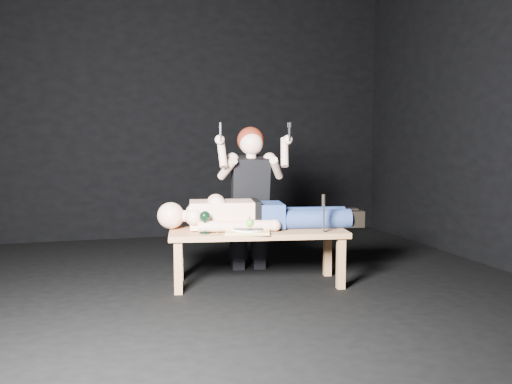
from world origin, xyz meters
TOP-DOWN VIEW (x-y plane):
  - ground at (0.00, 0.00)m, footprint 5.00×5.00m
  - back_wall at (0.00, 2.50)m, footprint 5.00×0.00m
  - table at (0.23, 0.07)m, footprint 1.47×0.73m
  - lying_man at (0.29, 0.15)m, footprint 1.53×0.66m
  - kneeling_woman at (0.30, 0.58)m, footprint 0.79×0.86m
  - serving_tray at (0.12, -0.06)m, footprint 0.39×0.33m
  - plate at (0.12, -0.06)m, footprint 0.28×0.28m
  - apple at (0.13, -0.06)m, footprint 0.07×0.07m
  - goblet at (-0.21, -0.01)m, footprint 0.10×0.10m
  - fork_flat at (-0.12, -0.03)m, footprint 0.02×0.15m
  - knife_flat at (0.30, -0.08)m, footprint 0.03×0.15m
  - spoon_flat at (0.23, -0.03)m, footprint 0.06×0.14m
  - carving_knife at (0.69, -0.20)m, footprint 0.04×0.05m

SIDE VIEW (x-z plane):
  - ground at x=0.00m, z-range 0.00..0.00m
  - table at x=0.23m, z-range 0.00..0.45m
  - fork_flat at x=-0.12m, z-range 0.45..0.46m
  - knife_flat at x=0.30m, z-range 0.45..0.46m
  - spoon_flat at x=0.23m, z-range 0.45..0.46m
  - serving_tray at x=0.12m, z-range 0.45..0.47m
  - plate at x=0.12m, z-range 0.47..0.49m
  - apple at x=0.13m, z-range 0.49..0.56m
  - goblet at x=-0.21m, z-range 0.45..0.63m
  - lying_man at x=0.29m, z-range 0.45..0.73m
  - carving_knife at x=0.69m, z-range 0.45..0.75m
  - kneeling_woman at x=0.30m, z-range 0.00..1.32m
  - back_wall at x=0.00m, z-range -1.00..4.00m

